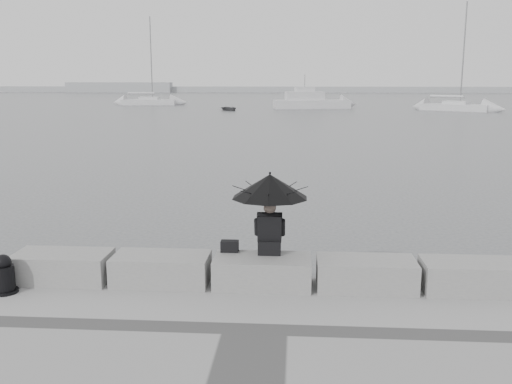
# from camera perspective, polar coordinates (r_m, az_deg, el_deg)

# --- Properties ---
(ground) EXTENTS (360.00, 360.00, 0.00)m
(ground) POSITION_cam_1_polar(r_m,az_deg,el_deg) (10.22, 0.79, -11.12)
(ground) COLOR #444749
(ground) RESTS_ON ground
(stone_block_far_left) EXTENTS (1.60, 0.80, 0.50)m
(stone_block_far_left) POSITION_cam_1_polar(r_m,az_deg,el_deg) (10.30, -18.75, -7.12)
(stone_block_far_left) COLOR gray
(stone_block_far_left) RESTS_ON promenade
(stone_block_left) EXTENTS (1.60, 0.80, 0.50)m
(stone_block_left) POSITION_cam_1_polar(r_m,az_deg,el_deg) (9.78, -9.44, -7.64)
(stone_block_left) COLOR gray
(stone_block_left) RESTS_ON promenade
(stone_block_centre) EXTENTS (1.60, 0.80, 0.50)m
(stone_block_centre) POSITION_cam_1_polar(r_m,az_deg,el_deg) (9.53, 0.64, -7.98)
(stone_block_centre) COLOR gray
(stone_block_centre) RESTS_ON promenade
(stone_block_right) EXTENTS (1.60, 0.80, 0.50)m
(stone_block_right) POSITION_cam_1_polar(r_m,az_deg,el_deg) (9.59, 10.94, -8.08)
(stone_block_right) COLOR gray
(stone_block_right) RESTS_ON promenade
(stone_block_far_right) EXTENTS (1.60, 0.80, 0.50)m
(stone_block_far_right) POSITION_cam_1_polar(r_m,az_deg,el_deg) (9.94, 20.81, -7.93)
(stone_block_far_right) COLOR gray
(stone_block_far_right) RESTS_ON promenade
(seated_person) EXTENTS (1.29, 1.29, 1.39)m
(seated_person) POSITION_cam_1_polar(r_m,az_deg,el_deg) (9.42, 1.39, -0.17)
(seated_person) COLOR black
(seated_person) RESTS_ON stone_block_centre
(bag) EXTENTS (0.30, 0.17, 0.19)m
(bag) POSITION_cam_1_polar(r_m,az_deg,el_deg) (9.74, -2.65, -5.43)
(bag) COLOR black
(bag) RESTS_ON stone_block_centre
(mooring_bollard) EXTENTS (0.41, 0.41, 0.65)m
(mooring_bollard) POSITION_cam_1_polar(r_m,az_deg,el_deg) (10.07, -23.89, -7.78)
(mooring_bollard) COLOR black
(mooring_bollard) RESTS_ON promenade
(distant_landmass) EXTENTS (180.00, 8.00, 2.80)m
(distant_landmass) POSITION_cam_1_polar(r_m,az_deg,el_deg) (164.20, 1.05, 10.25)
(distant_landmass) COLOR #A1A4A6
(distant_landmass) RESTS_ON ground
(sailboat_left) EXTENTS (8.12, 2.41, 12.90)m
(sailboat_left) POSITION_cam_1_polar(r_m,az_deg,el_deg) (88.07, -10.62, 8.91)
(sailboat_left) COLOR silver
(sailboat_left) RESTS_ON ground
(sailboat_right) EXTENTS (8.12, 6.73, 12.90)m
(sailboat_right) POSITION_cam_1_polar(r_m,az_deg,el_deg) (74.60, 19.34, 8.07)
(sailboat_right) COLOR silver
(sailboat_right) RESTS_ON ground
(motor_cruiser) EXTENTS (10.23, 4.45, 4.50)m
(motor_cruiser) POSITION_cam_1_polar(r_m,az_deg,el_deg) (76.35, 5.61, 8.99)
(motor_cruiser) COLOR silver
(motor_cruiser) RESTS_ON ground
(dinghy) EXTENTS (3.25, 2.94, 0.52)m
(dinghy) POSITION_cam_1_polar(r_m,az_deg,el_deg) (71.31, -2.66, 8.36)
(dinghy) COLOR slate
(dinghy) RESTS_ON ground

